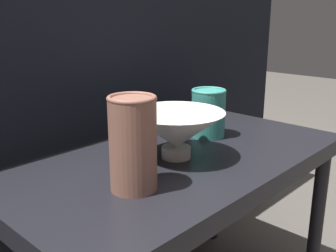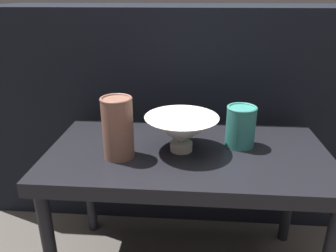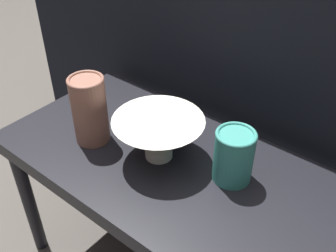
{
  "view_description": "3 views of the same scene",
  "coord_description": "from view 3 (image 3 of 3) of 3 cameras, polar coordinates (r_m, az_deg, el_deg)",
  "views": [
    {
      "loc": [
        -0.61,
        -0.53,
        0.74
      ],
      "look_at": [
        -0.03,
        0.02,
        0.51
      ],
      "focal_mm": 42.0,
      "sensor_mm": 36.0,
      "label": 1
    },
    {
      "loc": [
        0.01,
        -0.84,
        0.86
      ],
      "look_at": [
        -0.06,
        0.02,
        0.5
      ],
      "focal_mm": 35.0,
      "sensor_mm": 36.0,
      "label": 2
    },
    {
      "loc": [
        0.43,
        -0.53,
        1.04
      ],
      "look_at": [
        -0.01,
        0.03,
        0.51
      ],
      "focal_mm": 42.0,
      "sensor_mm": 36.0,
      "label": 3
    }
  ],
  "objects": [
    {
      "name": "vase_colorful_right",
      "position": [
        0.83,
        9.52,
        -4.21
      ],
      "size": [
        0.09,
        0.09,
        0.12
      ],
      "color": "teal",
      "rests_on": "table"
    },
    {
      "name": "couch_backdrop",
      "position": [
        1.28,
        14.03,
        5.81
      ],
      "size": [
        1.6,
        0.5,
        0.81
      ],
      "color": "black",
      "rests_on": "ground_plane"
    },
    {
      "name": "vase_textured_left",
      "position": [
        0.93,
        -11.33,
        2.42
      ],
      "size": [
        0.08,
        0.08,
        0.17
      ],
      "color": "brown",
      "rests_on": "table"
    },
    {
      "name": "bowl",
      "position": [
        0.87,
        -1.53,
        -1.38
      ],
      "size": [
        0.21,
        0.21,
        0.1
      ],
      "color": "silver",
      "rests_on": "table"
    },
    {
      "name": "table",
      "position": [
        0.94,
        -0.42,
        -7.08
      ],
      "size": [
        0.8,
        0.42,
        0.44
      ],
      "color": "black",
      "rests_on": "ground_plane"
    }
  ]
}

